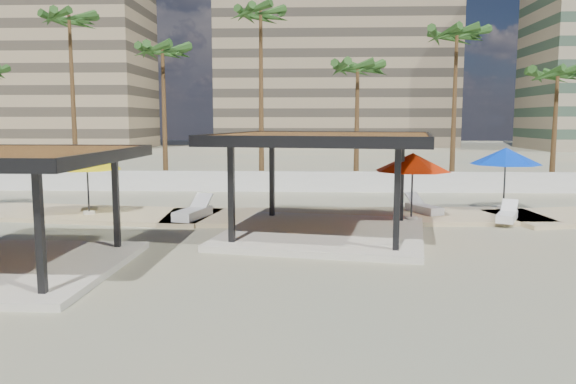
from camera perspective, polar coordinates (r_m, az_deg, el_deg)
name	(u,v)px	position (r m, az deg, el deg)	size (l,w,h in m)	color
ground	(305,258)	(17.33, 1.73, -6.68)	(200.00, 200.00, 0.00)	tan
promenade	(352,215)	(24.90, 6.55, -2.29)	(44.45, 7.97, 0.24)	#C6B284
boundary_wall	(308,182)	(33.01, 2.05, 1.06)	(56.00, 0.30, 1.20)	silver
building_west	(32,46)	(95.37, -24.59, 13.33)	(34.00, 16.00, 32.40)	#937F60
building_mid	(335,59)	(95.43, 4.79, 13.34)	(38.00, 16.00, 30.40)	#847259
pavilion_central	(325,175)	(20.25, 3.77, 1.73)	(8.56, 8.56, 3.73)	beige
umbrella_b	(87,161)	(25.40, -19.76, 2.96)	(3.13, 3.13, 2.65)	beige
umbrella_c	(413,162)	(23.04, 12.56, 2.96)	(3.98, 3.98, 2.71)	beige
umbrella_d	(506,156)	(27.20, 21.25, 3.39)	(3.97, 3.97, 2.78)	beige
lounger_a	(193,213)	(23.49, -9.59, -2.08)	(1.33, 2.50, 0.90)	white
lounger_b	(507,216)	(24.30, 21.38, -2.26)	(1.41, 2.06, 0.75)	white
lounger_c	(423,208)	(25.23, 13.59, -1.61)	(1.46, 2.15, 0.78)	white
palm_b	(69,26)	(39.07, -21.32, 15.44)	(3.00, 3.00, 11.35)	brown
palm_c	(163,56)	(36.32, -12.62, 13.34)	(3.00, 3.00, 9.28)	brown
palm_d	(261,22)	(36.37, -2.79, 16.91)	(3.00, 3.00, 11.58)	brown
palm_e	(358,72)	(35.45, 7.09, 12.00)	(3.00, 3.00, 8.22)	brown
palm_f	(457,41)	(36.81, 16.77, 14.48)	(3.00, 3.00, 10.20)	brown
palm_g	(558,78)	(38.11, 25.71, 10.39)	(3.00, 3.00, 7.79)	brown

